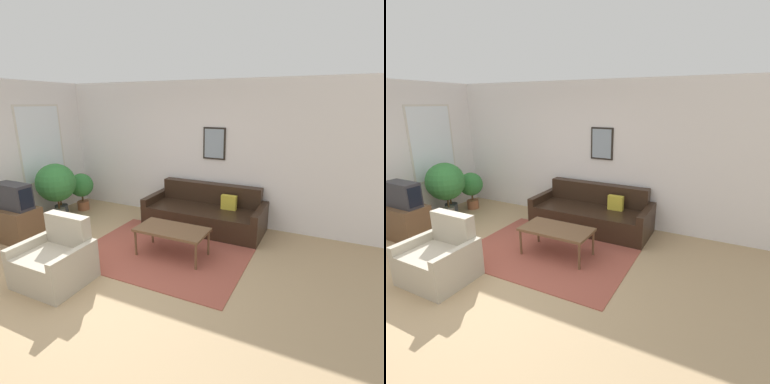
# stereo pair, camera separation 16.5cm
# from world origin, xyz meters

# --- Properties ---
(ground_plane) EXTENTS (16.00, 16.00, 0.00)m
(ground_plane) POSITION_xyz_m (0.00, 0.00, 0.00)
(ground_plane) COLOR tan
(area_rug) EXTENTS (2.58, 1.90, 0.01)m
(area_rug) POSITION_xyz_m (0.42, 1.19, 0.01)
(area_rug) COLOR #9E4C3D
(area_rug) RESTS_ON ground_plane
(wall_back) EXTENTS (8.00, 0.09, 2.70)m
(wall_back) POSITION_xyz_m (0.00, 2.85, 1.35)
(wall_back) COLOR silver
(wall_back) RESTS_ON ground_plane
(couch) EXTENTS (2.21, 0.90, 0.80)m
(couch) POSITION_xyz_m (0.61, 2.39, 0.28)
(couch) COLOR black
(couch) RESTS_ON ground_plane
(coffee_table) EXTENTS (1.10, 0.56, 0.45)m
(coffee_table) POSITION_xyz_m (0.57, 1.16, 0.41)
(coffee_table) COLOR brown
(coffee_table) RESTS_ON ground_plane
(tv_stand) EXTENTS (0.70, 0.50, 0.58)m
(tv_stand) POSITION_xyz_m (-2.08, 0.53, 0.29)
(tv_stand) COLOR brown
(tv_stand) RESTS_ON ground_plane
(tv) EXTENTS (0.65, 0.28, 0.43)m
(tv) POSITION_xyz_m (-2.08, 0.53, 0.80)
(tv) COLOR #2D2D33
(tv) RESTS_ON tv_stand
(armchair) EXTENTS (0.85, 0.76, 0.85)m
(armchair) POSITION_xyz_m (-0.49, -0.09, 0.28)
(armchair) COLOR #B2A893
(armchair) RESTS_ON ground_plane
(potted_plant_tall) EXTENTS (0.74, 0.74, 1.17)m
(potted_plant_tall) POSITION_xyz_m (-2.16, 1.47, 0.78)
(potted_plant_tall) COLOR slate
(potted_plant_tall) RESTS_ON ground_plane
(potted_plant_by_window) EXTENTS (0.51, 0.51, 0.82)m
(potted_plant_by_window) POSITION_xyz_m (-2.24, 2.18, 0.53)
(potted_plant_by_window) COLOR #935638
(potted_plant_by_window) RESTS_ON ground_plane
(potted_plant_small) EXTENTS (0.57, 0.57, 0.91)m
(potted_plant_small) POSITION_xyz_m (-2.41, 1.74, 0.59)
(potted_plant_small) COLOR #383D42
(potted_plant_small) RESTS_ON ground_plane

